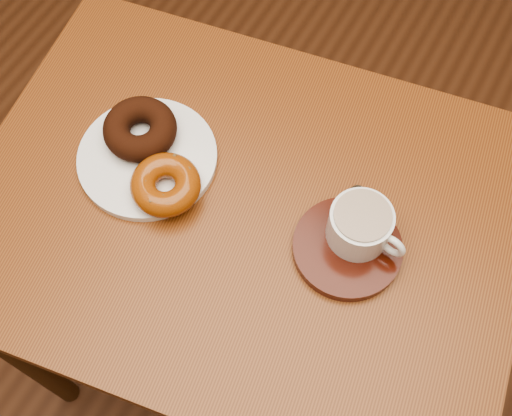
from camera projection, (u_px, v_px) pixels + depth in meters
The scene contains 7 objects.
cafe_table at pixel (245, 242), 1.01m from camera, with size 0.87×0.71×0.74m.
donut_plate at pixel (148, 157), 0.94m from camera, with size 0.20×0.20×0.01m, color white.
donut_cinnamon at pixel (140, 129), 0.93m from camera, with size 0.11×0.11×0.04m, color black.
donut_caramel at pixel (166, 185), 0.89m from camera, with size 0.12×0.12×0.04m.
saucer at pixel (347, 248), 0.87m from camera, with size 0.15×0.15×0.02m, color #391007.
coffee_cup at pixel (361, 225), 0.84m from camera, with size 0.11×0.08×0.06m.
teaspoon at pixel (353, 200), 0.89m from camera, with size 0.02×0.10×0.01m.
Camera 1 is at (0.41, 0.01, 1.55)m, focal length 45.00 mm.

